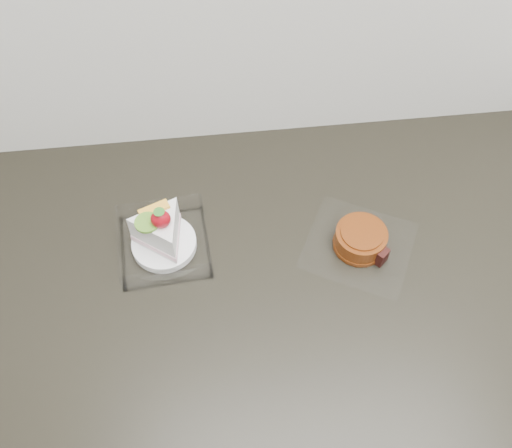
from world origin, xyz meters
TOP-DOWN VIEW (x-y plane):
  - counter at (0.00, 1.69)m, footprint 2.04×0.64m
  - cake_tray at (-0.40, 1.76)m, footprint 0.15×0.15m
  - mooncake_wrap at (-0.08, 1.72)m, footprint 0.22×0.22m

SIDE VIEW (x-z plane):
  - counter at x=0.00m, z-range 0.00..0.90m
  - mooncake_wrap at x=-0.08m, z-range 0.90..0.94m
  - cake_tray at x=-0.40m, z-range 0.87..0.99m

